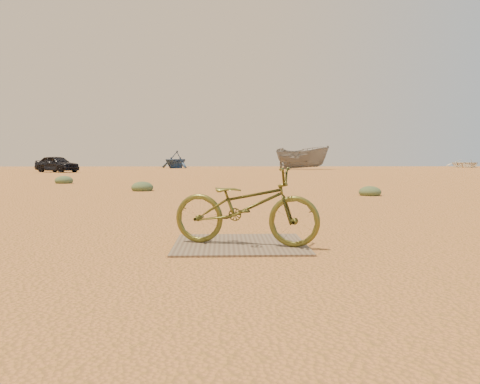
{
  "coord_description": "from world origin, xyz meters",
  "views": [
    {
      "loc": [
        -0.41,
        -4.81,
        0.97
      ],
      "look_at": [
        -0.23,
        0.43,
        0.6
      ],
      "focal_mm": 35.0,
      "sensor_mm": 36.0,
      "label": 1
    }
  ],
  "objects_px": {
    "bicycle": "(246,206)",
    "boat_mid_right": "(302,158)",
    "plywood_board": "(240,244)",
    "boat_far_left": "(176,159)",
    "boat_far_right": "(466,163)",
    "car": "(57,164)"
  },
  "relations": [
    {
      "from": "boat_far_left",
      "to": "boat_mid_right",
      "type": "distance_m",
      "value": 14.25
    },
    {
      "from": "plywood_board",
      "to": "boat_far_right",
      "type": "bearing_deg",
      "value": 59.97
    },
    {
      "from": "bicycle",
      "to": "car",
      "type": "xyz_separation_m",
      "value": [
        -12.88,
        30.72,
        0.17
      ]
    },
    {
      "from": "bicycle",
      "to": "boat_far_right",
      "type": "relative_size",
      "value": 0.35
    },
    {
      "from": "plywood_board",
      "to": "boat_mid_right",
      "type": "height_order",
      "value": "boat_mid_right"
    },
    {
      "from": "boat_far_left",
      "to": "boat_far_right",
      "type": "distance_m",
      "value": 34.61
    },
    {
      "from": "bicycle",
      "to": "boat_mid_right",
      "type": "distance_m",
      "value": 41.33
    },
    {
      "from": "plywood_board",
      "to": "boat_far_left",
      "type": "bearing_deg",
      "value": 96.72
    },
    {
      "from": "boat_far_left",
      "to": "boat_mid_right",
      "type": "height_order",
      "value": "boat_mid_right"
    },
    {
      "from": "car",
      "to": "boat_mid_right",
      "type": "distance_m",
      "value": 22.62
    },
    {
      "from": "boat_far_left",
      "to": "boat_far_right",
      "type": "xyz_separation_m",
      "value": [
        34.41,
        3.62,
        -0.48
      ]
    },
    {
      "from": "plywood_board",
      "to": "bicycle",
      "type": "height_order",
      "value": "bicycle"
    },
    {
      "from": "bicycle",
      "to": "boat_far_right",
      "type": "bearing_deg",
      "value": -13.27
    },
    {
      "from": "bicycle",
      "to": "car",
      "type": "bearing_deg",
      "value": 39.41
    },
    {
      "from": "car",
      "to": "boat_far_right",
      "type": "distance_m",
      "value": 46.06
    },
    {
      "from": "bicycle",
      "to": "plywood_board",
      "type": "bearing_deg",
      "value": 52.39
    },
    {
      "from": "boat_far_right",
      "to": "boat_mid_right",
      "type": "bearing_deg",
      "value": -153.27
    },
    {
      "from": "boat_far_right",
      "to": "boat_far_left",
      "type": "bearing_deg",
      "value": -171.17
    },
    {
      "from": "car",
      "to": "bicycle",
      "type": "bearing_deg",
      "value": -125.76
    },
    {
      "from": "car",
      "to": "boat_far_right",
      "type": "bearing_deg",
      "value": -33.56
    },
    {
      "from": "car",
      "to": "boat_mid_right",
      "type": "xyz_separation_m",
      "value": [
        20.32,
        9.92,
        0.5
      ]
    },
    {
      "from": "boat_far_left",
      "to": "boat_mid_right",
      "type": "bearing_deg",
      "value": 5.09
    }
  ]
}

